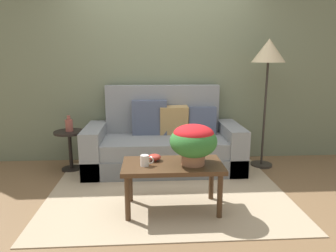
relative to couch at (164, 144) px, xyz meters
name	(u,v)px	position (x,y,z in m)	size (l,w,h in m)	color
ground_plane	(167,190)	(-0.01, -0.75, -0.33)	(14.00, 14.00, 0.00)	brown
wall_back	(162,59)	(-0.01, 0.46, 1.12)	(6.40, 0.12, 2.89)	slate
area_rug	(167,191)	(-0.01, -0.78, -0.32)	(2.56, 2.00, 0.01)	tan
couch	(164,144)	(0.00, 0.00, 0.00)	(2.03, 0.86, 1.09)	slate
coffee_table	(173,170)	(0.02, -1.20, 0.08)	(0.95, 0.50, 0.47)	#442D1B
side_table	(70,143)	(-1.23, -0.01, 0.04)	(0.39, 0.39, 0.53)	black
floor_lamp	(268,57)	(1.34, -0.01, 1.14)	(0.43, 0.43, 1.70)	#2D2823
potted_plant	(193,140)	(0.21, -1.23, 0.38)	(0.44, 0.44, 0.38)	#A36B4C
coffee_mug	(145,160)	(-0.24, -1.25, 0.20)	(0.13, 0.08, 0.10)	white
snack_bowl	(154,157)	(-0.15, -1.11, 0.18)	(0.13, 0.13, 0.07)	#B2382D
table_vase	(69,125)	(-1.23, -0.01, 0.28)	(0.10, 0.10, 0.20)	#934C42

